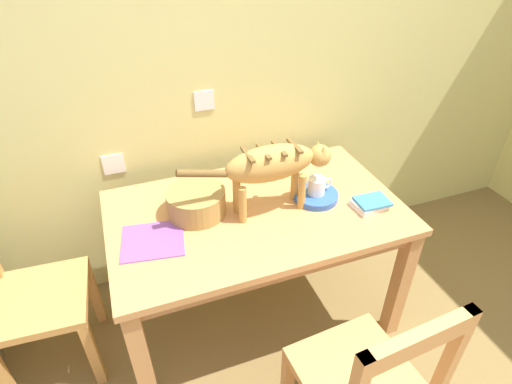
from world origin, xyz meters
TOP-DOWN VIEW (x-y plane):
  - wall_rear at (-0.00, 1.65)m, footprint 4.90×0.11m
  - dining_table at (-0.05, 1.08)m, footprint 1.36×0.82m
  - cat at (0.02, 1.07)m, footprint 0.71×0.15m
  - saucer_bowl at (0.25, 1.07)m, footprint 0.22×0.22m
  - coffee_mug at (0.25, 1.07)m, footprint 0.12×0.08m
  - magazine at (-0.54, 1.03)m, footprint 0.29×0.28m
  - book_stack at (0.46, 0.91)m, footprint 0.17×0.13m
  - wicker_basket at (-0.32, 1.16)m, footprint 0.27×0.27m
  - wooden_chair_near at (-1.12, 1.16)m, footprint 0.44×0.44m
  - wooden_chair_far at (0.08, 0.29)m, footprint 0.45×0.45m

SIDE VIEW (x-z plane):
  - wooden_chair_near at x=-1.12m, z-range -0.01..0.92m
  - wooden_chair_far at x=0.08m, z-range -0.01..0.92m
  - dining_table at x=-0.05m, z-range 0.27..1.00m
  - magazine at x=-0.54m, z-range 0.72..0.73m
  - saucer_bowl at x=0.25m, z-range 0.72..0.75m
  - book_stack at x=0.46m, z-range 0.72..0.76m
  - wicker_basket at x=-0.32m, z-range 0.72..0.84m
  - coffee_mug at x=0.25m, z-range 0.75..0.84m
  - cat at x=0.02m, z-range 0.79..1.13m
  - wall_rear at x=0.00m, z-range 0.00..2.50m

